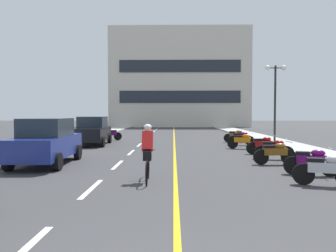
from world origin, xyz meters
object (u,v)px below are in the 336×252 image
(parked_car_mid, at_px, (93,131))
(motorcycle_6, at_px, (243,141))
(motorcycle_4, at_px, (274,149))
(motorcycle_7, at_px, (241,138))
(motorcycle_3, at_px, (275,153))
(motorcycle_9, at_px, (110,134))
(motorcycle_2, at_px, (312,161))
(motorcycle_1, at_px, (325,169))
(street_lamp_mid, at_px, (275,86))
(cyclist_rider, at_px, (148,151))
(motorcycle_8, at_px, (236,136))
(parked_car_near, at_px, (47,141))
(motorcycle_5, at_px, (263,145))

(parked_car_mid, height_order, motorcycle_6, parked_car_mid)
(motorcycle_4, xyz_separation_m, motorcycle_7, (-0.12, 6.22, 0.00))
(motorcycle_7, bearing_deg, motorcycle_3, -92.12)
(motorcycle_7, relative_size, motorcycle_9, 1.00)
(parked_car_mid, distance_m, motorcycle_2, 13.90)
(motorcycle_4, bearing_deg, motorcycle_9, 132.56)
(motorcycle_3, bearing_deg, parked_car_mid, 139.56)
(parked_car_mid, relative_size, motorcycle_1, 2.58)
(street_lamp_mid, distance_m, motorcycle_4, 9.15)
(parked_car_mid, bearing_deg, motorcycle_7, -0.97)
(parked_car_mid, relative_size, cyclist_rider, 2.42)
(motorcycle_1, bearing_deg, motorcycle_7, 89.57)
(motorcycle_1, relative_size, motorcycle_8, 0.98)
(parked_car_mid, distance_m, cyclist_rider, 11.84)
(motorcycle_1, relative_size, motorcycle_9, 0.98)
(parked_car_near, distance_m, motorcycle_2, 9.69)
(motorcycle_3, distance_m, motorcycle_4, 1.49)
(parked_car_near, height_order, parked_car_mid, same)
(motorcycle_7, bearing_deg, motorcycle_2, -88.91)
(motorcycle_2, xyz_separation_m, motorcycle_9, (-9.23, 13.61, 0.00))
(motorcycle_5, distance_m, motorcycle_8, 6.47)
(cyclist_rider, bearing_deg, motorcycle_7, 65.02)
(parked_car_mid, distance_m, motorcycle_9, 3.65)
(street_lamp_mid, xyz_separation_m, motorcycle_2, (-2.50, -11.71, -3.44))
(motorcycle_6, relative_size, motorcycle_7, 0.96)
(motorcycle_4, relative_size, cyclist_rider, 0.96)
(motorcycle_2, distance_m, motorcycle_3, 2.25)
(parked_car_mid, relative_size, motorcycle_2, 2.60)
(motorcycle_1, height_order, motorcycle_3, same)
(parked_car_near, xyz_separation_m, motorcycle_6, (8.92, 5.74, -0.44))
(motorcycle_7, bearing_deg, street_lamp_mid, 34.66)
(motorcycle_2, relative_size, motorcycle_3, 0.97)
(motorcycle_3, height_order, motorcycle_7, same)
(street_lamp_mid, height_order, motorcycle_1, street_lamp_mid)
(motorcycle_4, xyz_separation_m, cyclist_rider, (-5.17, -4.62, 0.41))
(parked_car_mid, bearing_deg, motorcycle_6, -13.54)
(motorcycle_4, xyz_separation_m, motorcycle_6, (-0.47, 4.19, 0.00))
(motorcycle_7, bearing_deg, motorcycle_5, -87.63)
(parked_car_mid, height_order, motorcycle_1, parked_car_mid)
(motorcycle_5, distance_m, motorcycle_7, 4.31)
(street_lamp_mid, bearing_deg, motorcycle_3, -107.34)
(motorcycle_2, height_order, motorcycle_7, same)
(motorcycle_1, height_order, motorcycle_7, same)
(motorcycle_3, distance_m, motorcycle_8, 9.83)
(motorcycle_2, relative_size, motorcycle_8, 0.97)
(parked_car_near, bearing_deg, motorcycle_8, 46.69)
(parked_car_mid, relative_size, motorcycle_5, 2.52)
(motorcycle_1, xyz_separation_m, motorcycle_7, (0.09, 11.38, 0.00))
(parked_car_mid, relative_size, motorcycle_6, 2.62)
(motorcycle_4, relative_size, motorcycle_8, 1.00)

